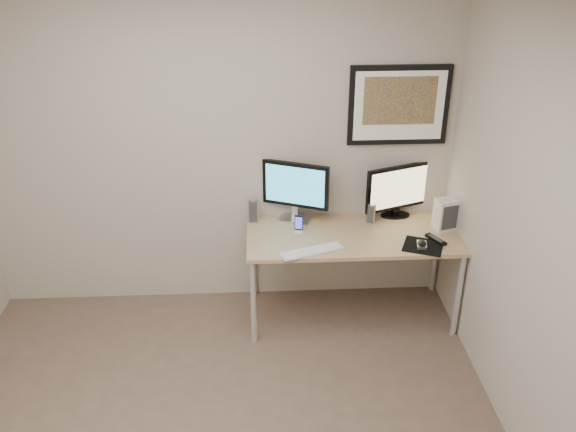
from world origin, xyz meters
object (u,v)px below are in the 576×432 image
fan_unit (446,214)px  monitor_large (296,189)px  desk (352,241)px  keyboard (312,251)px  monitor_tv (397,190)px  phone_dock (299,224)px  speaker_left (253,210)px  framed_art (399,105)px  speaker_right (371,213)px

fan_unit → monitor_large: bearing=154.5°
desk → keyboard: (-0.33, -0.26, 0.07)m
monitor_large → fan_unit: monitor_large is taller
monitor_tv → phone_dock: bearing=175.1°
speaker_left → phone_dock: bearing=-31.3°
monitor_large → speaker_left: size_ratio=2.49×
framed_art → keyboard: (-0.68, -0.59, -0.88)m
speaker_left → phone_dock: size_ratio=1.42×
keyboard → fan_unit: 1.09m
monitor_tv → keyboard: bearing=-163.9°
framed_art → phone_dock: 1.15m
monitor_tv → fan_unit: bearing=-55.2°
speaker_right → phone_dock: 0.59m
monitor_large → monitor_tv: bearing=23.9°
framed_art → keyboard: bearing=-139.2°
speaker_right → phone_dock: (-0.57, -0.12, -0.01)m
speaker_right → keyboard: 0.66m
phone_dock → keyboard: size_ratio=0.30×
monitor_large → speaker_left: bearing=-156.2°
speaker_left → desk: bearing=-20.3°
framed_art → speaker_right: (-0.18, -0.16, -0.81)m
monitor_large → keyboard: (0.09, -0.51, -0.26)m
speaker_right → fan_unit: size_ratio=0.67×
phone_dock → monitor_large: bearing=106.7°
phone_dock → desk: bearing=5.5°
monitor_tv → keyboard: size_ratio=1.13×
framed_art → fan_unit: (0.36, -0.28, -0.77)m
monitor_tv → fan_unit: monitor_tv is taller
monitor_tv → framed_art: bearing=97.7°
framed_art → desk: bearing=-136.5°
desk → speaker_right: size_ratio=9.82×
framed_art → speaker_left: size_ratio=3.73×
speaker_right → phone_dock: bearing=-146.1°
desk → keyboard: keyboard is taller
monitor_large → phone_dock: bearing=-63.9°
framed_art → monitor_large: framed_art is taller
keyboard → speaker_right: bearing=21.5°
speaker_right → fan_unit: fan_unit is taller
desk → speaker_right: 0.28m
framed_art → monitor_large: (-0.77, -0.08, -0.63)m
desk → keyboard: 0.42m
monitor_tv → speaker_right: bearing=-175.5°
monitor_large → speaker_left: 0.37m
desk → speaker_right: speaker_right is taller
fan_unit → speaker_left: bearing=157.1°
fan_unit → desk: bearing=168.7°
framed_art → fan_unit: size_ratio=3.07×
framed_art → monitor_tv: (0.03, -0.06, -0.66)m
phone_dock → speaker_left: bearing=163.8°
desk → phone_dock: phone_dock is taller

